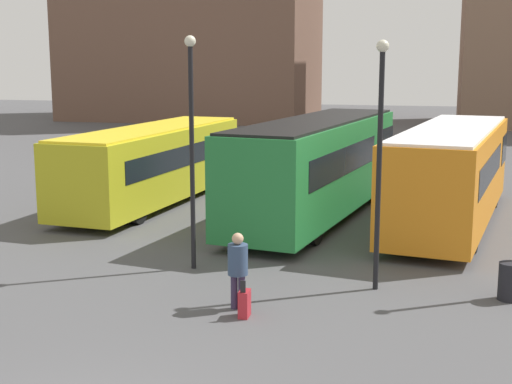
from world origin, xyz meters
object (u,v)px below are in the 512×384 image
object	(u,v)px
traveler	(238,264)
lamp_post_1	(380,146)
bus_0	(155,162)
suitcase	(244,303)
trash_bin	(510,282)
lamp_post_2	(192,135)
bus_1	(318,164)
bus_2	(452,171)

from	to	relation	value
traveler	lamp_post_1	xyz separation A→B (m)	(2.74, 2.09, 2.36)
bus_0	suitcase	distance (m)	12.80
lamp_post_1	trash_bin	bearing A→B (deg)	-0.82
lamp_post_2	suitcase	bearing A→B (deg)	-54.67
traveler	bus_1	bearing A→B (deg)	-2.61
lamp_post_1	bus_2	bearing A→B (deg)	76.96
lamp_post_2	bus_2	bearing A→B (deg)	47.58
traveler	suitcase	bearing A→B (deg)	-151.06
bus_0	bus_1	size ratio (longest dim) A/B	0.93
traveler	lamp_post_1	distance (m)	4.18
suitcase	bus_2	bearing A→B (deg)	-24.64
traveler	bus_2	bearing A→B (deg)	-26.87
traveler	suitcase	xyz separation A→B (m)	(0.27, -0.44, -0.70)
bus_0	trash_bin	world-z (taller)	bus_0
bus_2	traveler	size ratio (longest dim) A/B	6.75
lamp_post_1	lamp_post_2	bearing A→B (deg)	173.17
bus_1	lamp_post_2	xyz separation A→B (m)	(-2.04, -6.94, 1.62)
bus_1	trash_bin	distance (m)	9.49
lamp_post_1	trash_bin	world-z (taller)	lamp_post_1
suitcase	trash_bin	xyz separation A→B (m)	(5.44, 2.49, 0.13)
traveler	suitcase	world-z (taller)	traveler
bus_2	suitcase	world-z (taller)	bus_2
bus_0	lamp_post_1	bearing A→B (deg)	-128.69
bus_0	lamp_post_2	bearing A→B (deg)	-146.91
suitcase	bus_1	bearing A→B (deg)	-1.07
bus_0	trash_bin	bearing A→B (deg)	-120.80
lamp_post_2	trash_bin	xyz separation A→B (m)	(7.63, -0.60, -3.01)
bus_1	bus_2	bearing A→B (deg)	-80.27
bus_2	traveler	world-z (taller)	bus_2
bus_0	lamp_post_1	world-z (taller)	lamp_post_1
suitcase	lamp_post_1	size ratio (longest dim) A/B	0.14
lamp_post_1	lamp_post_2	size ratio (longest dim) A/B	0.97
bus_2	trash_bin	size ratio (longest dim) A/B	13.30
bus_2	traveler	distance (m)	10.71
bus_0	bus_1	distance (m)	6.38
bus_0	traveler	size ratio (longest dim) A/B	6.57
bus_0	suitcase	xyz separation A→B (m)	(6.45, -10.99, -1.27)
traveler	lamp_post_1	bearing A→B (deg)	-54.58
lamp_post_1	bus_0	bearing A→B (deg)	136.58
lamp_post_2	lamp_post_1	bearing A→B (deg)	-6.83
suitcase	trash_bin	distance (m)	5.98
bus_1	lamp_post_1	world-z (taller)	lamp_post_1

